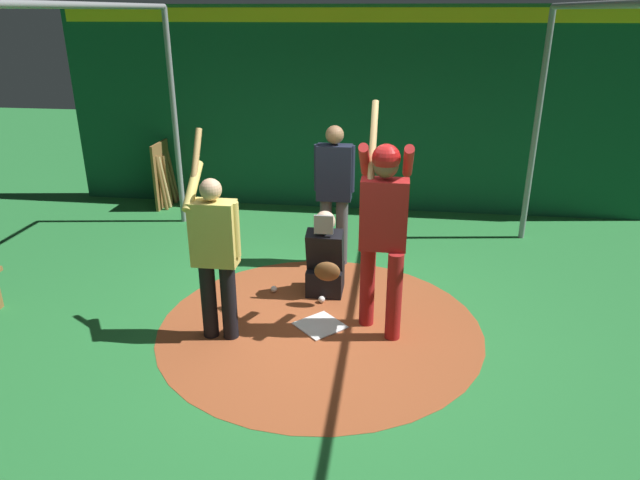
% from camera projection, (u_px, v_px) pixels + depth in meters
% --- Properties ---
extents(ground_plane, '(25.13, 25.13, 0.00)m').
position_uv_depth(ground_plane, '(320.00, 326.00, 5.83)').
color(ground_plane, '#287A38').
extents(dirt_circle, '(3.27, 3.27, 0.01)m').
position_uv_depth(dirt_circle, '(320.00, 326.00, 5.82)').
color(dirt_circle, '#9E4C28').
rests_on(dirt_circle, ground).
extents(home_plate, '(0.59, 0.59, 0.01)m').
position_uv_depth(home_plate, '(320.00, 325.00, 5.82)').
color(home_plate, white).
rests_on(home_plate, dirt_circle).
extents(batter, '(0.68, 0.49, 2.22)m').
position_uv_depth(batter, '(383.00, 221.00, 5.33)').
color(batter, maroon).
rests_on(batter, ground).
extents(catcher, '(0.58, 0.40, 0.99)m').
position_uv_depth(catcher, '(325.00, 262.00, 6.36)').
color(catcher, black).
rests_on(catcher, ground).
extents(umpire, '(0.22, 0.49, 1.75)m').
position_uv_depth(umpire, '(334.00, 188.00, 6.93)').
color(umpire, '#4C4C51').
rests_on(umpire, ground).
extents(visitor, '(0.54, 0.49, 1.99)m').
position_uv_depth(visitor, '(215.00, 249.00, 5.32)').
color(visitor, black).
rests_on(visitor, ground).
extents(back_wall, '(0.23, 9.13, 3.08)m').
position_uv_depth(back_wall, '(354.00, 111.00, 8.84)').
color(back_wall, '#145133').
rests_on(back_wall, ground).
extents(cage_frame, '(5.75, 5.06, 3.08)m').
position_uv_depth(cage_frame, '(320.00, 113.00, 5.02)').
color(cage_frame, gray).
rests_on(cage_frame, ground).
extents(bat_rack, '(0.94, 0.18, 1.05)m').
position_uv_depth(bat_rack, '(167.00, 174.00, 9.40)').
color(bat_rack, olive).
rests_on(bat_rack, ground).
extents(baseball_0, '(0.07, 0.07, 0.07)m').
position_uv_depth(baseball_0, '(322.00, 299.00, 6.28)').
color(baseball_0, white).
rests_on(baseball_0, dirt_circle).
extents(baseball_1, '(0.07, 0.07, 0.07)m').
position_uv_depth(baseball_1, '(274.00, 289.00, 6.51)').
color(baseball_1, white).
rests_on(baseball_1, dirt_circle).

